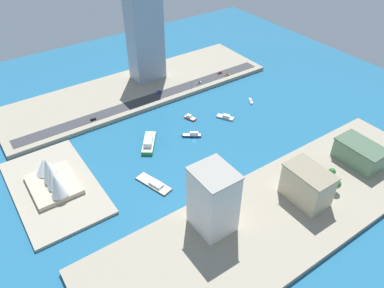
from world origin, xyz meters
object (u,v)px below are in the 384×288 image
patrol_launch_navy (192,135)px  van_white (199,82)px  office_block_beige (307,185)px  traffic_light_waterfront (192,85)px  taxi_yellow_cab (227,75)px  opera_landmark (51,178)px  sailboat_small_white (251,101)px  terminal_long_green (359,153)px  hotel_broad_white (213,200)px  tugboat_red (190,118)px  tower_tall_glass (145,38)px  suv_black (93,119)px  barge_flat_brown (154,184)px  ferry_green_doubledeck (149,142)px  yacht_sleek_gray (225,117)px  hatchback_blue (159,92)px  pickup_red (220,73)px

patrol_launch_navy → van_white: van_white is taller
office_block_beige → traffic_light_waterfront: (147.45, -19.70, -6.69)m
taxi_yellow_cab → van_white: bearing=85.0°
traffic_light_waterfront → opera_landmark: (-49.69, 140.21, 1.35)m
sailboat_small_white → terminal_long_green: size_ratio=0.38×
office_block_beige → patrol_launch_navy: bearing=10.6°
patrol_launch_navy → traffic_light_waterfront: traffic_light_waterfront is taller
hotel_broad_white → tugboat_red: bearing=-28.0°
van_white → traffic_light_waterfront: bearing=114.1°
tower_tall_glass → suv_black: bearing=118.1°
van_white → suv_black: bearing=90.7°
sailboat_small_white → opera_landmark: size_ratio=0.31×
barge_flat_brown → terminal_long_green: size_ratio=0.86×
suv_black → opera_landmark: size_ratio=0.12×
ferry_green_doubledeck → tower_tall_glass: tower_tall_glass is taller
yacht_sleek_gray → terminal_long_green: (-94.99, -37.08, 9.38)m
barge_flat_brown → opera_landmark: opera_landmark is taller
office_block_beige → taxi_yellow_cab: (149.70, -61.49, -10.09)m
barge_flat_brown → hatchback_blue: size_ratio=5.15×
tugboat_red → hotel_broad_white: 113.70m
tugboat_red → suv_black: (37.54, 66.00, 3.03)m
yacht_sleek_gray → hatchback_blue: bearing=23.7°
tugboat_red → pickup_red: (43.13, -63.66, 3.01)m
yacht_sleek_gray → terminal_long_green: bearing=-158.7°
terminal_long_green → pickup_red: 153.81m
hatchback_blue → suv_black: bearing=96.3°
ferry_green_doubledeck → traffic_light_waterfront: size_ratio=3.93×
hotel_broad_white → traffic_light_waterfront: bearing=-30.4°
ferry_green_doubledeck → office_block_beige: size_ratio=0.91×
barge_flat_brown → hotel_broad_white: 54.54m
yacht_sleek_gray → terminal_long_green: size_ratio=0.47×
tugboat_red → tower_tall_glass: (75.08, -4.28, 40.40)m
patrol_launch_navy → van_white: 76.42m
sailboat_small_white → hatchback_blue: size_ratio=2.27×
tugboat_red → suv_black: 75.98m
ferry_green_doubledeck → taxi_yellow_cab: size_ratio=5.49×
barge_flat_brown → suv_black: bearing=3.0°
terminal_long_green → van_white: 151.44m
yacht_sleek_gray → taxi_yellow_cab: size_ratio=3.12×
sailboat_small_white → hatchback_blue: bearing=48.6°
terminal_long_green → suv_black: (148.06, 126.96, -6.31)m
yacht_sleek_gray → ferry_green_doubledeck: bearing=86.3°
patrol_launch_navy → barge_flat_brown: size_ratio=0.51×
tugboat_red → van_white: (38.75, -36.29, 3.01)m
tugboat_red → sailboat_small_white: bearing=-98.1°
patrol_launch_navy → sailboat_small_white: 70.44m
yacht_sleek_gray → tower_tall_glass: bearing=12.2°
pickup_red → yacht_sleek_gray: bearing=145.9°
hotel_broad_white → traffic_light_waterfront: (132.33, -77.64, -15.46)m
patrol_launch_navy → suv_black: suv_black is taller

